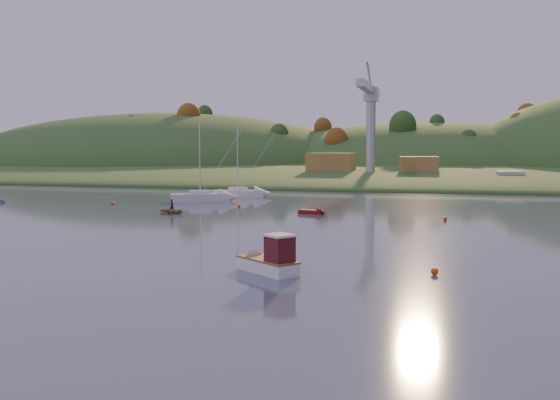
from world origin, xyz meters
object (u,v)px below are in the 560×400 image
(fishing_boat, at_px, (264,260))
(canoe, at_px, (172,211))
(sailboat_near, at_px, (200,196))
(red_tender, at_px, (316,212))
(sailboat_far, at_px, (238,193))

(fishing_boat, relative_size, canoe, 1.70)
(sailboat_near, distance_m, red_tender, 25.32)
(sailboat_near, xyz_separation_m, red_tender, (21.49, -13.38, -0.55))
(canoe, bearing_deg, fishing_boat, -137.14)
(fishing_boat, height_order, sailboat_far, sailboat_far)
(sailboat_near, relative_size, canoe, 3.83)
(fishing_boat, height_order, sailboat_near, sailboat_near)
(sailboat_far, bearing_deg, sailboat_near, -123.09)
(fishing_boat, bearing_deg, sailboat_near, -25.44)
(fishing_boat, xyz_separation_m, red_tender, (-4.56, 37.21, -0.55))
(sailboat_near, bearing_deg, sailboat_far, 50.62)
(fishing_boat, xyz_separation_m, canoe, (-22.57, 33.11, -0.46))
(fishing_boat, distance_m, canoe, 40.07)
(sailboat_near, bearing_deg, canoe, -103.13)
(red_tender, bearing_deg, canoe, -155.01)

